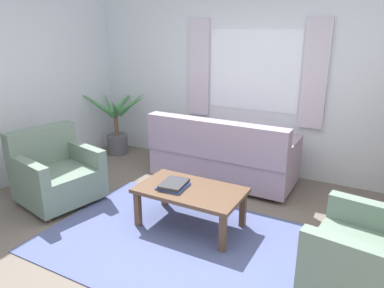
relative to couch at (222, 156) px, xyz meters
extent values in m
plane|color=#6B6056|center=(0.16, -1.54, -0.37)|extent=(6.24, 6.24, 0.00)
cube|color=silver|center=(0.16, 0.72, 0.93)|extent=(5.32, 0.12, 2.60)
cube|color=white|center=(0.16, 0.66, 1.08)|extent=(1.30, 0.01, 1.10)
cube|color=silver|center=(-0.67, 0.63, 1.08)|extent=(0.32, 0.06, 1.40)
cube|color=silver|center=(0.99, 0.63, 1.08)|extent=(0.32, 0.06, 1.40)
cube|color=#4C5684|center=(0.16, -1.54, -0.36)|extent=(2.50, 1.85, 0.01)
cube|color=#998499|center=(0.00, 0.07, -0.12)|extent=(1.90, 0.80, 0.38)
cube|color=#998499|center=(0.00, -0.25, 0.31)|extent=(1.90, 0.20, 0.48)
cube|color=#998499|center=(0.87, 0.07, 0.19)|extent=(0.16, 0.80, 0.24)
cube|color=#998499|center=(-0.87, 0.07, 0.19)|extent=(0.16, 0.80, 0.24)
cylinder|color=brown|center=(0.85, 0.37, -0.34)|extent=(0.06, 0.06, 0.06)
cylinder|color=brown|center=(-0.85, 0.37, -0.34)|extent=(0.06, 0.06, 0.06)
cylinder|color=brown|center=(0.85, -0.23, -0.34)|extent=(0.06, 0.06, 0.06)
cylinder|color=brown|center=(-0.85, -0.23, -0.34)|extent=(0.06, 0.06, 0.06)
cube|color=slate|center=(-1.47, -1.47, -0.13)|extent=(0.96, 0.99, 0.36)
cube|color=slate|center=(-1.79, -1.40, 0.28)|extent=(0.35, 0.86, 0.46)
cube|color=slate|center=(-1.54, -1.83, 0.16)|extent=(0.81, 0.29, 0.22)
cube|color=slate|center=(-1.39, -1.12, 0.16)|extent=(0.81, 0.29, 0.22)
cylinder|color=brown|center=(-1.23, -1.87, -0.34)|extent=(0.05, 0.05, 0.06)
cylinder|color=brown|center=(-1.08, -1.21, -0.34)|extent=(0.05, 0.05, 0.06)
cylinder|color=brown|center=(-1.85, -1.74, -0.34)|extent=(0.05, 0.05, 0.06)
cylinder|color=brown|center=(-1.71, -1.07, -0.34)|extent=(0.05, 0.05, 0.06)
cube|color=slate|center=(1.87, -1.47, -0.13)|extent=(0.90, 0.93, 0.36)
cube|color=slate|center=(1.92, -1.11, 0.16)|extent=(0.81, 0.22, 0.22)
cube|color=slate|center=(1.83, -1.82, 0.16)|extent=(0.81, 0.22, 0.22)
cylinder|color=brown|center=(1.60, -1.09, -0.34)|extent=(0.05, 0.05, 0.06)
cube|color=brown|center=(0.19, -1.22, 0.05)|extent=(1.10, 0.64, 0.04)
cube|color=brown|center=(-0.30, -1.48, -0.17)|extent=(0.06, 0.06, 0.40)
cube|color=brown|center=(0.68, -1.48, -0.17)|extent=(0.06, 0.06, 0.40)
cube|color=brown|center=(-0.30, -0.96, -0.17)|extent=(0.06, 0.06, 0.40)
cube|color=brown|center=(0.68, -0.96, -0.17)|extent=(0.06, 0.06, 0.40)
cube|color=#335199|center=(0.02, -1.28, 0.08)|extent=(0.30, 0.30, 0.02)
cube|color=#2D2D33|center=(0.02, -1.27, 0.11)|extent=(0.27, 0.34, 0.03)
cylinder|color=#56565B|center=(-2.02, 0.25, -0.21)|extent=(0.34, 0.34, 0.31)
cylinder|color=brown|center=(-2.02, 0.25, 0.11)|extent=(0.07, 0.07, 0.32)
cone|color=#47894C|center=(-1.71, 0.26, 0.48)|extent=(0.59, 0.12, 0.40)
cone|color=#47894C|center=(-1.84, 0.46, 0.46)|extent=(0.36, 0.45, 0.43)
cone|color=#47894C|center=(-2.05, 0.58, 0.50)|extent=(0.14, 0.65, 0.37)
cone|color=#47894C|center=(-2.24, 0.35, 0.43)|extent=(0.45, 0.29, 0.36)
cone|color=#47894C|center=(-2.31, 0.09, 0.50)|extent=(0.55, 0.39, 0.50)
cone|color=#47894C|center=(-2.05, 0.03, 0.42)|extent=(0.15, 0.43, 0.36)
cone|color=#47894C|center=(-1.82, 0.02, 0.48)|extent=(0.39, 0.52, 0.42)
camera|label=1|loc=(1.84, -4.21, 1.67)|focal=33.85mm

